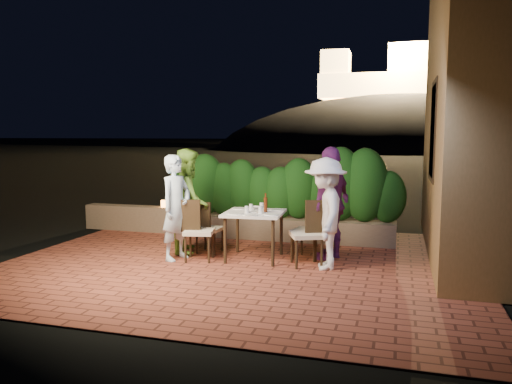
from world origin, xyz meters
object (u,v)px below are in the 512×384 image
at_px(diner_green, 189,201).
at_px(diner_white, 325,213).
at_px(parapet_lamp, 163,204).
at_px(chair_right_back, 308,229).
at_px(diner_blue, 176,208).
at_px(chair_left_back, 210,227).
at_px(diner_purple, 331,203).
at_px(dining_table, 254,235).
at_px(bowl, 255,208).
at_px(chair_left_front, 199,230).
at_px(beer_bottle, 266,203).
at_px(chair_right_front, 307,233).

xyz_separation_m(diner_green, diner_white, (2.33, -0.43, -0.05)).
bearing_deg(parapet_lamp, chair_right_back, -22.77).
xyz_separation_m(diner_blue, diner_green, (-0.03, 0.54, 0.04)).
height_order(chair_left_back, diner_purple, diner_purple).
distance_m(dining_table, diner_white, 1.24).
relative_size(bowl, diner_white, 0.10).
height_order(chair_left_back, chair_right_back, chair_right_back).
bearing_deg(diner_blue, chair_left_front, -68.01).
xyz_separation_m(chair_right_back, diner_purple, (0.35, 0.08, 0.42)).
xyz_separation_m(beer_bottle, chair_right_front, (0.69, -0.20, -0.41)).
bearing_deg(diner_blue, dining_table, -57.32).
relative_size(dining_table, diner_blue, 0.54).
xyz_separation_m(chair_left_front, diner_blue, (-0.36, -0.04, 0.35)).
bearing_deg(bowl, diner_blue, -148.93).
xyz_separation_m(dining_table, parapet_lamp, (-2.36, 1.60, 0.20)).
distance_m(chair_left_back, diner_green, 0.57).
xyz_separation_m(beer_bottle, diner_white, (0.97, -0.27, -0.09)).
bearing_deg(diner_blue, chair_left_back, -14.02).
bearing_deg(parapet_lamp, diner_green, -50.13).
bearing_deg(diner_green, diner_white, -120.09).
height_order(dining_table, diner_purple, diner_purple).
height_order(chair_right_front, diner_purple, diner_purple).
relative_size(diner_green, parapet_lamp, 12.27).
height_order(bowl, diner_green, diner_green).
bearing_deg(diner_green, bowl, -103.79).
distance_m(beer_bottle, diner_green, 1.37).
bearing_deg(diner_purple, dining_table, -53.34).
xyz_separation_m(chair_right_back, diner_blue, (-1.96, -0.62, 0.36)).
distance_m(chair_left_back, diner_blue, 0.77).
bearing_deg(diner_white, diner_purple, 166.21).
distance_m(diner_blue, diner_purple, 2.42).
xyz_separation_m(chair_left_front, chair_right_back, (1.60, 0.58, -0.01)).
height_order(chair_right_front, diner_green, diner_green).
distance_m(chair_left_front, diner_white, 1.97).
height_order(beer_bottle, parapet_lamp, beer_bottle).
relative_size(diner_blue, parapet_lamp, 11.71).
bearing_deg(bowl, chair_left_front, -139.60).
relative_size(dining_table, chair_left_back, 1.06).
height_order(dining_table, parapet_lamp, dining_table).
bearing_deg(diner_purple, beer_bottle, -52.53).
bearing_deg(chair_left_front, chair_left_back, 81.84).
height_order(diner_blue, diner_white, diner_blue).
relative_size(beer_bottle, chair_left_back, 0.35).
bearing_deg(chair_left_back, diner_blue, -116.83).
distance_m(chair_right_front, diner_white, 0.43).
xyz_separation_m(chair_right_front, chair_right_back, (-0.06, 0.43, -0.03)).
bearing_deg(beer_bottle, chair_left_front, -160.34).
relative_size(chair_right_back, diner_green, 0.54).
bearing_deg(bowl, diner_white, -24.11).
bearing_deg(chair_right_front, diner_blue, -17.53).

